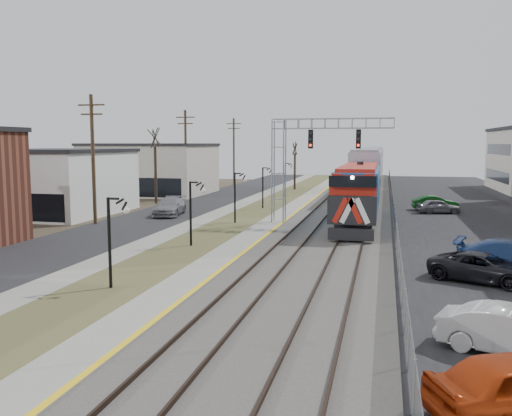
% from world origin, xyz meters
% --- Properties ---
extents(ground, '(160.00, 160.00, 0.00)m').
position_xyz_m(ground, '(0.00, 0.00, 0.00)').
color(ground, '#473D2D').
rests_on(ground, ground).
extents(street_west, '(7.00, 120.00, 0.04)m').
position_xyz_m(street_west, '(-11.50, 35.00, 0.02)').
color(street_west, black).
rests_on(street_west, ground).
extents(sidewalk, '(2.00, 120.00, 0.08)m').
position_xyz_m(sidewalk, '(-7.00, 35.00, 0.04)').
color(sidewalk, gray).
rests_on(sidewalk, ground).
extents(grass_median, '(4.00, 120.00, 0.06)m').
position_xyz_m(grass_median, '(-4.00, 35.00, 0.03)').
color(grass_median, '#4D502B').
rests_on(grass_median, ground).
extents(platform, '(2.00, 120.00, 0.24)m').
position_xyz_m(platform, '(-1.00, 35.00, 0.12)').
color(platform, gray).
rests_on(platform, ground).
extents(ballast_bed, '(8.00, 120.00, 0.20)m').
position_xyz_m(ballast_bed, '(4.00, 35.00, 0.10)').
color(ballast_bed, '#595651').
rests_on(ballast_bed, ground).
extents(parking_lot, '(16.00, 120.00, 0.04)m').
position_xyz_m(parking_lot, '(16.00, 35.00, 0.02)').
color(parking_lot, black).
rests_on(parking_lot, ground).
extents(platform_edge, '(0.24, 120.00, 0.01)m').
position_xyz_m(platform_edge, '(-0.12, 35.00, 0.24)').
color(platform_edge, gold).
rests_on(platform_edge, platform).
extents(track_near, '(1.58, 120.00, 0.15)m').
position_xyz_m(track_near, '(2.00, 35.00, 0.28)').
color(track_near, '#2D2119').
rests_on(track_near, ballast_bed).
extents(track_far, '(1.58, 120.00, 0.15)m').
position_xyz_m(track_far, '(5.50, 35.00, 0.28)').
color(track_far, '#2D2119').
rests_on(track_far, ballast_bed).
extents(train, '(3.00, 85.85, 5.33)m').
position_xyz_m(train, '(5.50, 65.01, 2.92)').
color(train, '#155DB1').
rests_on(train, ground).
extents(signal_gantry, '(9.00, 1.07, 8.15)m').
position_xyz_m(signal_gantry, '(1.22, 27.99, 5.59)').
color(signal_gantry, gray).
rests_on(signal_gantry, ground).
extents(lampposts, '(0.14, 62.14, 4.00)m').
position_xyz_m(lampposts, '(-4.00, 18.29, 2.00)').
color(lampposts, black).
rests_on(lampposts, ground).
extents(utility_poles, '(0.28, 80.28, 10.00)m').
position_xyz_m(utility_poles, '(-14.50, 25.00, 5.00)').
color(utility_poles, '#4C3823').
rests_on(utility_poles, ground).
extents(fence, '(0.04, 120.00, 1.60)m').
position_xyz_m(fence, '(8.20, 35.00, 0.80)').
color(fence, gray).
rests_on(fence, ground).
extents(buildings_west, '(14.00, 67.00, 7.00)m').
position_xyz_m(buildings_west, '(-21.00, 24.21, 3.01)').
color(buildings_west, beige).
rests_on(buildings_west, ground).
extents(bare_trees, '(12.30, 42.30, 5.95)m').
position_xyz_m(bare_trees, '(-12.66, 38.91, 2.70)').
color(bare_trees, '#382D23').
rests_on(bare_trees, ground).
extents(car_lot_b, '(4.50, 2.89, 1.40)m').
position_xyz_m(car_lot_b, '(11.24, 3.96, 0.70)').
color(car_lot_b, '#BDBDBD').
rests_on(car_lot_b, ground).
extents(car_lot_c, '(5.21, 3.97, 1.31)m').
position_xyz_m(car_lot_c, '(11.89, 12.87, 0.66)').
color(car_lot_c, black).
rests_on(car_lot_c, ground).
extents(car_lot_e, '(4.00, 2.28, 1.28)m').
position_xyz_m(car_lot_e, '(12.18, 37.93, 0.64)').
color(car_lot_e, slate).
rests_on(car_lot_e, ground).
extents(car_lot_f, '(4.29, 1.92, 1.37)m').
position_xyz_m(car_lot_f, '(12.10, 40.08, 0.68)').
color(car_lot_f, '#0E4612').
rests_on(car_lot_f, ground).
extents(car_street_b, '(2.94, 5.53, 1.53)m').
position_xyz_m(car_street_b, '(-10.81, 31.13, 0.76)').
color(car_street_b, gray).
rests_on(car_street_b, ground).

